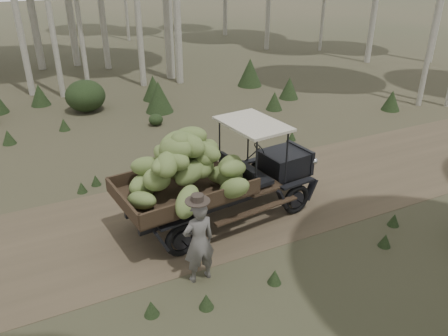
% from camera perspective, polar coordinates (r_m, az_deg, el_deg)
% --- Properties ---
extents(ground, '(120.00, 120.00, 0.00)m').
position_cam_1_polar(ground, '(10.24, -10.25, -7.51)').
color(ground, '#473D2B').
rests_on(ground, ground).
extents(dirt_track, '(70.00, 4.00, 0.01)m').
position_cam_1_polar(dirt_track, '(10.23, -10.26, -7.50)').
color(dirt_track, brown).
rests_on(dirt_track, ground).
extents(banana_truck, '(4.99, 2.61, 2.51)m').
position_cam_1_polar(banana_truck, '(9.39, -2.80, -0.14)').
color(banana_truck, black).
rests_on(banana_truck, ground).
extents(farmer, '(0.64, 0.47, 1.84)m').
position_cam_1_polar(farmer, '(8.13, -3.32, -9.49)').
color(farmer, '#5A5753').
rests_on(farmer, ground).
extents(undergrowth, '(23.60, 24.05, 1.37)m').
position_cam_1_polar(undergrowth, '(9.37, -4.79, -6.55)').
color(undergrowth, '#233319').
rests_on(undergrowth, ground).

